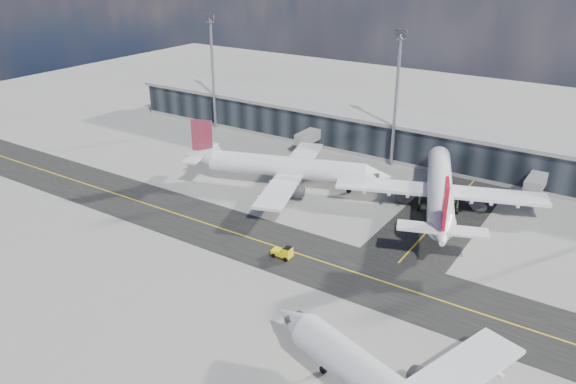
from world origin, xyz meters
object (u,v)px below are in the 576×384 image
object	(u,v)px
service_van	(477,203)
airliner_redtail	(440,189)
baggage_tug	(284,252)
airliner_af	(284,167)

from	to	relation	value
service_van	airliner_redtail	bearing A→B (deg)	-169.95
airliner_redtail	baggage_tug	world-z (taller)	airliner_redtail
airliner_af	baggage_tug	distance (m)	28.52
airliner_af	service_van	distance (m)	37.05
airliner_redtail	baggage_tug	size ratio (longest dim) A/B	12.99
airliner_redtail	baggage_tug	bearing A→B (deg)	-135.56
airliner_redtail	baggage_tug	xyz separation A→B (m)	(-13.98, -29.27, -3.30)
airliner_af	service_van	bearing A→B (deg)	89.74
airliner_redtail	service_van	distance (m)	8.66
airliner_af	airliner_redtail	xyz separation A→B (m)	(29.72, 5.69, 0.23)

